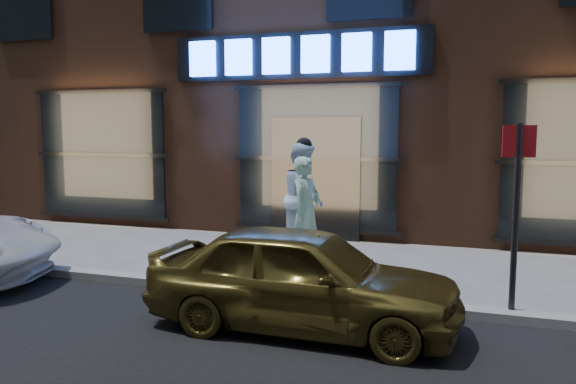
% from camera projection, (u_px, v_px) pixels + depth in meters
% --- Properties ---
extents(ground, '(90.00, 90.00, 0.00)m').
position_uv_depth(ground, '(235.00, 294.00, 7.48)').
color(ground, slate).
rests_on(ground, ground).
extents(curb, '(60.00, 0.25, 0.12)m').
position_uv_depth(curb, '(235.00, 289.00, 7.47)').
color(curb, gray).
rests_on(curb, ground).
extents(storefront_building, '(30.20, 8.28, 10.30)m').
position_uv_depth(storefront_building, '(359.00, 12.00, 14.41)').
color(storefront_building, '#54301E').
rests_on(storefront_building, ground).
extents(man_bowtie, '(0.59, 0.73, 1.74)m').
position_uv_depth(man_bowtie, '(306.00, 210.00, 9.10)').
color(man_bowtie, '#AEE5C5').
rests_on(man_bowtie, ground).
extents(man_cap, '(0.86, 1.04, 1.94)m').
position_uv_depth(man_cap, '(304.00, 197.00, 10.01)').
color(man_cap, white).
rests_on(man_cap, ground).
extents(gold_sedan, '(3.42, 1.40, 1.16)m').
position_uv_depth(gold_sedan, '(303.00, 278.00, 6.11)').
color(gold_sedan, brown).
rests_on(gold_sedan, ground).
extents(sign_post, '(0.36, 0.08, 2.25)m').
position_uv_depth(sign_post, '(516.00, 203.00, 6.33)').
color(sign_post, '#262628').
rests_on(sign_post, ground).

